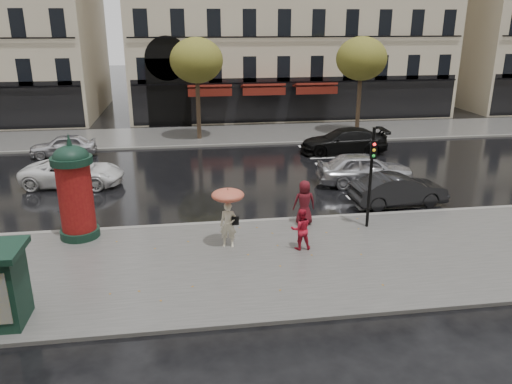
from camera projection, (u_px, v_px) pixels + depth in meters
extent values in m
plane|color=black|center=(279.00, 256.00, 16.99)|extent=(160.00, 160.00, 0.00)
cube|color=#474744|center=(281.00, 261.00, 16.50)|extent=(90.00, 7.00, 0.12)
cube|color=#474744|center=(228.00, 135.00, 34.75)|extent=(90.00, 6.00, 0.12)
cube|color=slate|center=(265.00, 221.00, 19.77)|extent=(90.00, 0.25, 0.14)
cube|color=slate|center=(232.00, 145.00, 31.94)|extent=(90.00, 0.25, 0.14)
cube|color=silver|center=(355.00, 170.00, 26.79)|extent=(3.60, 11.75, 0.01)
cylinder|color=#38281C|center=(198.00, 101.00, 32.71)|extent=(0.28, 0.28, 5.20)
ellipsoid|color=#4E581C|center=(196.00, 60.00, 31.87)|extent=(3.40, 3.40, 2.89)
cylinder|color=#38281C|center=(359.00, 98.00, 34.22)|extent=(0.28, 0.28, 5.20)
ellipsoid|color=#4E581C|center=(362.00, 59.00, 33.37)|extent=(3.40, 3.40, 2.89)
imported|color=beige|center=(228.00, 225.00, 17.21)|extent=(0.66, 0.51, 1.62)
cylinder|color=black|center=(228.00, 210.00, 17.03)|extent=(0.02, 0.02, 1.02)
ellipsoid|color=red|center=(228.00, 195.00, 16.86)|extent=(1.12, 1.12, 0.39)
cone|color=black|center=(228.00, 189.00, 16.78)|extent=(0.04, 0.04, 0.09)
cube|color=black|center=(235.00, 221.00, 17.13)|extent=(0.24, 0.11, 0.30)
imported|color=#B3162A|center=(301.00, 229.00, 17.03)|extent=(0.71, 0.56, 1.46)
imported|color=#4D0F16|center=(304.00, 203.00, 19.11)|extent=(0.86, 0.56, 1.74)
cylinder|color=black|center=(80.00, 233.00, 18.20)|extent=(1.39, 1.39, 0.30)
cylinder|color=maroon|center=(76.00, 197.00, 17.75)|extent=(1.19, 1.19, 2.49)
cylinder|color=black|center=(71.00, 160.00, 17.31)|extent=(1.43, 1.43, 0.25)
ellipsoid|color=black|center=(71.00, 157.00, 17.28)|extent=(1.23, 1.23, 0.86)
cone|color=black|center=(69.00, 139.00, 17.07)|extent=(0.20, 0.20, 0.45)
cylinder|color=black|center=(370.00, 178.00, 18.53)|extent=(0.12, 0.12, 3.85)
cube|color=black|center=(374.00, 150.00, 17.95)|extent=(0.27, 0.22, 0.67)
imported|color=#B7B7BC|center=(365.00, 169.00, 24.20)|extent=(4.76, 2.17, 1.58)
imported|color=black|center=(398.00, 190.00, 21.53)|extent=(4.22, 1.73, 1.36)
imported|color=white|center=(73.00, 172.00, 24.08)|extent=(5.03, 2.82, 1.33)
imported|color=black|center=(344.00, 141.00, 29.95)|extent=(5.27, 2.35, 1.50)
imported|color=silver|center=(63.00, 146.00, 29.32)|extent=(3.88, 1.87, 1.28)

